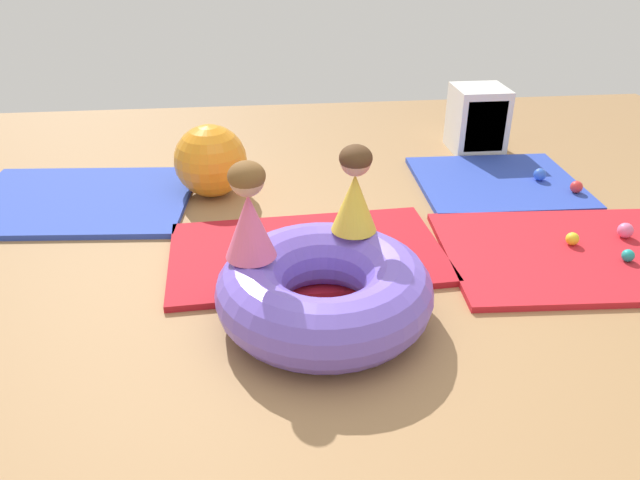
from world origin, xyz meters
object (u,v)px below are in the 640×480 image
child_in_pink (249,212)px  play_ball_blue (540,174)px  play_ball_pink (625,230)px  play_ball_yellow (572,239)px  child_in_yellow (355,190)px  storage_cube (478,120)px  inflatable_cushion (324,290)px  play_ball_red (576,187)px  exercise_ball_large (211,161)px  play_ball_teal (628,255)px

child_in_pink → play_ball_blue: 2.73m
play_ball_pink → play_ball_yellow: (-0.38, -0.06, -0.01)m
child_in_yellow → storage_cube: 2.54m
child_in_pink → inflatable_cushion: bearing=-31.8°
play_ball_yellow → play_ball_blue: 1.05m
inflatable_cushion → play_ball_yellow: inflatable_cushion is taller
play_ball_pink → inflatable_cushion: bearing=-163.0°
play_ball_red → exercise_ball_large: bearing=172.4°
child_in_yellow → exercise_ball_large: (-0.85, 1.37, -0.32)m
inflatable_cushion → exercise_ball_large: 1.81m
play_ball_teal → storage_cube: (-0.24, 2.06, 0.20)m
exercise_ball_large → storage_cube: bearing=17.2°
play_ball_teal → play_ball_blue: play_ball_blue is taller
play_ball_pink → play_ball_teal: play_ball_pink is taller
child_in_yellow → child_in_pink: 0.61m
inflatable_cushion → play_ball_red: bearing=33.0°
play_ball_pink → play_ball_red: (0.02, 0.71, -0.00)m
play_ball_red → storage_cube: size_ratio=0.16×
child_in_yellow → play_ball_blue: child_in_yellow is taller
play_ball_yellow → play_ball_teal: (0.24, -0.23, -0.00)m
storage_cube → play_ball_yellow: bearing=-89.9°
child_in_yellow → storage_cube: size_ratio=0.87×
inflatable_cushion → child_in_yellow: 0.56m
child_in_pink → storage_cube: size_ratio=0.90×
play_ball_pink → exercise_ball_large: (-2.66, 1.07, 0.18)m
play_ball_pink → exercise_ball_large: size_ratio=0.18×
play_ball_pink → storage_cube: 1.82m
play_ball_teal → play_ball_pink: bearing=63.1°
play_ball_teal → exercise_ball_large: bearing=151.7°
child_in_yellow → play_ball_red: 2.16m
play_ball_teal → play_ball_blue: 1.25m
inflatable_cushion → play_ball_blue: size_ratio=11.65×
play_ball_blue → play_ball_red: bearing=-56.1°
exercise_ball_large → child_in_yellow: bearing=-58.2°
play_ball_red → play_ball_teal: 1.01m
child_in_pink → play_ball_pink: size_ratio=5.15×
child_in_yellow → play_ball_blue: bearing=80.0°
child_in_pink → play_ball_red: bearing=9.2°
play_ball_teal → exercise_ball_large: (-2.52, 1.35, 0.19)m
inflatable_cushion → play_ball_teal: inflatable_cushion is taller
play_ball_pink → play_ball_yellow: 0.39m
inflatable_cushion → exercise_ball_large: exercise_ball_large is taller
play_ball_teal → play_ball_blue: bearing=90.0°
play_ball_blue → storage_cube: (-0.24, 0.81, 0.19)m
inflatable_cushion → child_in_pink: bearing=166.2°
inflatable_cushion → exercise_ball_large: size_ratio=2.09×
child_in_yellow → play_ball_yellow: bearing=52.5°
inflatable_cushion → play_ball_teal: 1.90m
child_in_yellow → play_ball_teal: size_ratio=6.47×
storage_cube → child_in_pink: bearing=-130.9°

